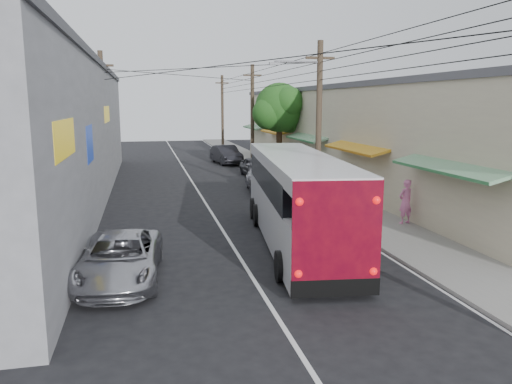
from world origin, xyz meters
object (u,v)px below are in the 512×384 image
at_px(jeepney, 120,258).
at_px(parked_car_far, 226,155).
at_px(pedestrian_near, 405,202).
at_px(pedestrian_far, 347,183).
at_px(parked_suv, 265,180).
at_px(parked_car_mid, 255,167).
at_px(coach_bus, 296,198).

distance_m(jeepney, parked_car_far, 28.60).
bearing_deg(jeepney, pedestrian_near, 24.67).
relative_size(jeepney, pedestrian_far, 3.21).
bearing_deg(pedestrian_far, pedestrian_near, 111.63).
distance_m(parked_suv, parked_car_mid, 6.44).
xyz_separation_m(coach_bus, parked_car_mid, (2.23, 17.04, -1.02)).
bearing_deg(pedestrian_near, coach_bus, -0.06).
relative_size(coach_bus, pedestrian_near, 6.17).
distance_m(parked_car_far, pedestrian_far, 17.55).
bearing_deg(coach_bus, jeepney, -149.16).
bearing_deg(jeepney, parked_suv, 64.92).
bearing_deg(coach_bus, parked_car_far, 93.56).
xyz_separation_m(jeepney, parked_car_far, (7.60, 27.57, 0.11)).
bearing_deg(parked_car_far, parked_suv, -97.84).
height_order(parked_car_far, pedestrian_far, pedestrian_far).
xyz_separation_m(jeepney, pedestrian_far, (11.40, 10.44, 0.20)).
bearing_deg(pedestrian_near, jeepney, 4.70).
bearing_deg(parked_suv, jeepney, -113.02).
distance_m(jeepney, pedestrian_near, 12.15).
bearing_deg(jeepney, coach_bus, 28.48).
height_order(pedestrian_near, pedestrian_far, pedestrian_near).
xyz_separation_m(parked_suv, parked_car_mid, (0.80, 6.39, -0.06)).
height_order(parked_suv, parked_car_mid, parked_suv).
bearing_deg(pedestrian_far, coach_bus, 77.42).
relative_size(parked_car_mid, pedestrian_near, 2.11).
relative_size(jeepney, parked_suv, 0.96).
distance_m(jeepney, parked_suv, 15.40).
distance_m(parked_car_mid, pedestrian_far, 9.82).
bearing_deg(coach_bus, pedestrian_near, 22.27).
xyz_separation_m(parked_suv, parked_car_far, (0.00, 14.18, 0.06)).
bearing_deg(pedestrian_far, parked_car_far, -55.86).
bearing_deg(coach_bus, parked_suv, 89.21).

